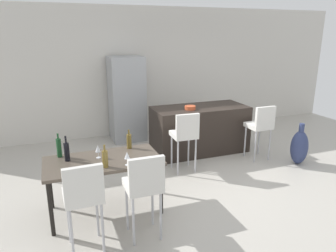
% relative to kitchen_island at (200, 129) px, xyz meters
% --- Properties ---
extents(ground_plane, '(10.00, 10.00, 0.00)m').
position_rel_kitchen_island_xyz_m(ground_plane, '(-0.40, -1.03, -0.46)').
color(ground_plane, '#ADA89E').
extents(back_wall, '(10.00, 0.12, 2.90)m').
position_rel_kitchen_island_xyz_m(back_wall, '(-0.40, 1.72, 0.99)').
color(back_wall, beige).
rests_on(back_wall, ground_plane).
extents(kitchen_island, '(1.87, 0.84, 0.92)m').
position_rel_kitchen_island_xyz_m(kitchen_island, '(0.00, 0.00, 0.00)').
color(kitchen_island, black).
rests_on(kitchen_island, ground_plane).
extents(bar_chair_left, '(0.41, 0.41, 1.05)m').
position_rel_kitchen_island_xyz_m(bar_chair_left, '(-0.67, -0.80, 0.24)').
color(bar_chair_left, silver).
rests_on(bar_chair_left, ground_plane).
extents(bar_chair_middle, '(0.40, 0.40, 1.05)m').
position_rel_kitchen_island_xyz_m(bar_chair_middle, '(0.86, -0.80, 0.24)').
color(bar_chair_middle, silver).
rests_on(bar_chair_middle, ground_plane).
extents(dining_table, '(1.48, 0.78, 0.74)m').
position_rel_kitchen_island_xyz_m(dining_table, '(-2.17, -1.59, 0.21)').
color(dining_table, '#4C4238').
rests_on(dining_table, ground_plane).
extents(dining_chair_near, '(0.41, 0.41, 1.05)m').
position_rel_kitchen_island_xyz_m(dining_chair_near, '(-2.50, -2.34, 0.24)').
color(dining_chair_near, silver).
rests_on(dining_chair_near, ground_plane).
extents(dining_chair_far, '(0.40, 0.40, 1.05)m').
position_rel_kitchen_island_xyz_m(dining_chair_far, '(-1.84, -2.34, 0.24)').
color(dining_chair_far, silver).
rests_on(dining_chair_far, ground_plane).
extents(wine_bottle_inner, '(0.07, 0.07, 0.29)m').
position_rel_kitchen_island_xyz_m(wine_bottle_inner, '(-2.18, -1.83, 0.39)').
color(wine_bottle_inner, brown).
rests_on(wine_bottle_inner, dining_table).
extents(wine_bottle_end, '(0.06, 0.06, 0.32)m').
position_rel_kitchen_island_xyz_m(wine_bottle_end, '(-2.69, -1.29, 0.41)').
color(wine_bottle_end, '#194723').
rests_on(wine_bottle_end, dining_table).
extents(wine_bottle_left, '(0.07, 0.07, 0.27)m').
position_rel_kitchen_island_xyz_m(wine_bottle_left, '(-1.75, -1.29, 0.39)').
color(wine_bottle_left, brown).
rests_on(wine_bottle_left, dining_table).
extents(wine_bottle_middle, '(0.07, 0.07, 0.33)m').
position_rel_kitchen_island_xyz_m(wine_bottle_middle, '(-2.60, -1.46, 0.41)').
color(wine_bottle_middle, black).
rests_on(wine_bottle_middle, dining_table).
extents(wine_glass_right, '(0.07, 0.07, 0.17)m').
position_rel_kitchen_island_xyz_m(wine_glass_right, '(-2.22, -1.50, 0.40)').
color(wine_glass_right, silver).
rests_on(wine_glass_right, dining_table).
extents(wine_glass_far, '(0.07, 0.07, 0.17)m').
position_rel_kitchen_island_xyz_m(wine_glass_far, '(-1.92, -1.86, 0.40)').
color(wine_glass_far, silver).
rests_on(wine_glass_far, dining_table).
extents(refrigerator, '(0.72, 0.68, 1.84)m').
position_rel_kitchen_island_xyz_m(refrigerator, '(-1.17, 1.28, 0.46)').
color(refrigerator, '#939699').
rests_on(refrigerator, ground_plane).
extents(fruit_bowl, '(0.21, 0.21, 0.07)m').
position_rel_kitchen_island_xyz_m(fruit_bowl, '(-0.27, -0.12, 0.50)').
color(fruit_bowl, '#C6512D').
rests_on(fruit_bowl, kitchen_island).
extents(floor_vase, '(0.31, 0.31, 0.77)m').
position_rel_kitchen_island_xyz_m(floor_vase, '(1.41, -1.23, -0.14)').
color(floor_vase, navy).
rests_on(floor_vase, ground_plane).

